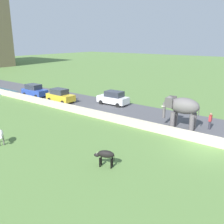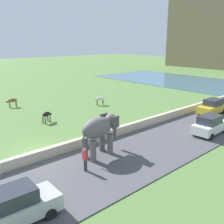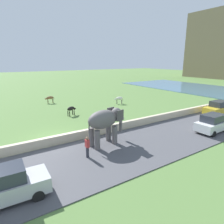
{
  "view_description": "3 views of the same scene",
  "coord_description": "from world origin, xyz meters",
  "px_view_note": "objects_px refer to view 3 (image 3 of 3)",
  "views": [
    {
      "loc": [
        -18.09,
        -5.27,
        8.08
      ],
      "look_at": [
        -0.29,
        8.41,
        1.54
      ],
      "focal_mm": 40.29,
      "sensor_mm": 36.0,
      "label": 1
    },
    {
      "loc": [
        17.23,
        -7.98,
        8.26
      ],
      "look_at": [
        -1.42,
        8.71,
        1.34
      ],
      "focal_mm": 41.45,
      "sensor_mm": 36.0,
      "label": 2
    },
    {
      "loc": [
        16.41,
        -4.6,
        6.85
      ],
      "look_at": [
        0.87,
        5.49,
        1.91
      ],
      "focal_mm": 31.51,
      "sensor_mm": 36.0,
      "label": 3
    }
  ],
  "objects_px": {
    "elephant": "(105,121)",
    "car_white": "(213,123)",
    "car_silver": "(5,186)",
    "cow_brown": "(50,98)",
    "car_yellow": "(218,108)",
    "person_beside_elephant": "(87,147)",
    "cow_white": "(119,99)",
    "cow_black": "(71,109)"
  },
  "relations": [
    {
      "from": "person_beside_elephant",
      "to": "car_yellow",
      "type": "relative_size",
      "value": 0.41
    },
    {
      "from": "elephant",
      "to": "cow_white",
      "type": "relative_size",
      "value": 2.55
    },
    {
      "from": "person_beside_elephant",
      "to": "car_white",
      "type": "relative_size",
      "value": 0.4
    },
    {
      "from": "car_silver",
      "to": "cow_brown",
      "type": "xyz_separation_m",
      "value": [
        -21.91,
        8.44,
        -0.06
      ]
    },
    {
      "from": "car_yellow",
      "to": "cow_white",
      "type": "relative_size",
      "value": 2.89
    },
    {
      "from": "car_silver",
      "to": "cow_brown",
      "type": "height_order",
      "value": "car_silver"
    },
    {
      "from": "person_beside_elephant",
      "to": "car_silver",
      "type": "distance_m",
      "value": 5.69
    },
    {
      "from": "elephant",
      "to": "cow_brown",
      "type": "relative_size",
      "value": 2.48
    },
    {
      "from": "car_silver",
      "to": "cow_black",
      "type": "bearing_deg",
      "value": 146.72
    },
    {
      "from": "car_white",
      "to": "elephant",
      "type": "bearing_deg",
      "value": -107.13
    },
    {
      "from": "cow_brown",
      "to": "car_yellow",
      "type": "bearing_deg",
      "value": 40.32
    },
    {
      "from": "car_yellow",
      "to": "cow_brown",
      "type": "bearing_deg",
      "value": -139.68
    },
    {
      "from": "person_beside_elephant",
      "to": "cow_black",
      "type": "relative_size",
      "value": 1.16
    },
    {
      "from": "cow_white",
      "to": "cow_brown",
      "type": "distance_m",
      "value": 11.22
    },
    {
      "from": "car_silver",
      "to": "cow_brown",
      "type": "bearing_deg",
      "value": 158.93
    },
    {
      "from": "elephant",
      "to": "car_silver",
      "type": "xyz_separation_m",
      "value": [
        3.17,
        -7.65,
        -1.14
      ]
    },
    {
      "from": "elephant",
      "to": "car_yellow",
      "type": "distance_m",
      "value": 16.75
    },
    {
      "from": "elephant",
      "to": "car_yellow",
      "type": "xyz_separation_m",
      "value": [
        0.02,
        16.72,
        -1.14
      ]
    },
    {
      "from": "car_yellow",
      "to": "cow_brown",
      "type": "distance_m",
      "value": 24.61
    },
    {
      "from": "person_beside_elephant",
      "to": "cow_brown",
      "type": "relative_size",
      "value": 1.14
    },
    {
      "from": "car_white",
      "to": "cow_white",
      "type": "bearing_deg",
      "value": -178.39
    },
    {
      "from": "car_silver",
      "to": "cow_white",
      "type": "relative_size",
      "value": 2.93
    },
    {
      "from": "car_silver",
      "to": "cow_black",
      "type": "distance_m",
      "value": 15.7
    },
    {
      "from": "person_beside_elephant",
      "to": "car_silver",
      "type": "bearing_deg",
      "value": -70.75
    },
    {
      "from": "elephant",
      "to": "car_white",
      "type": "xyz_separation_m",
      "value": [
        3.18,
        10.3,
        -1.14
      ]
    },
    {
      "from": "elephant",
      "to": "car_white",
      "type": "bearing_deg",
      "value": 72.87
    },
    {
      "from": "cow_brown",
      "to": "car_silver",
      "type": "bearing_deg",
      "value": -21.07
    },
    {
      "from": "person_beside_elephant",
      "to": "cow_black",
      "type": "distance_m",
      "value": 11.71
    },
    {
      "from": "elephant",
      "to": "car_white",
      "type": "relative_size",
      "value": 0.87
    },
    {
      "from": "car_yellow",
      "to": "cow_black",
      "type": "xyz_separation_m",
      "value": [
        -9.97,
        -15.75,
        -0.06
      ]
    },
    {
      "from": "person_beside_elephant",
      "to": "cow_white",
      "type": "relative_size",
      "value": 1.17
    },
    {
      "from": "car_white",
      "to": "cow_brown",
      "type": "relative_size",
      "value": 2.84
    },
    {
      "from": "car_silver",
      "to": "cow_white",
      "type": "xyz_separation_m",
      "value": [
        -15.32,
        17.52,
        -0.06
      ]
    },
    {
      "from": "car_yellow",
      "to": "cow_white",
      "type": "distance_m",
      "value": 13.96
    },
    {
      "from": "car_silver",
      "to": "cow_black",
      "type": "height_order",
      "value": "car_silver"
    },
    {
      "from": "person_beside_elephant",
      "to": "cow_brown",
      "type": "xyz_separation_m",
      "value": [
        -20.03,
        3.07,
        -0.04
      ]
    },
    {
      "from": "car_white",
      "to": "car_silver",
      "type": "relative_size",
      "value": 1.0
    },
    {
      "from": "cow_black",
      "to": "cow_brown",
      "type": "relative_size",
      "value": 0.99
    },
    {
      "from": "car_silver",
      "to": "car_yellow",
      "type": "xyz_separation_m",
      "value": [
        -3.15,
        24.36,
        0.0
      ]
    },
    {
      "from": "elephant",
      "to": "cow_black",
      "type": "relative_size",
      "value": 2.51
    },
    {
      "from": "car_silver",
      "to": "person_beside_elephant",
      "type": "bearing_deg",
      "value": 109.25
    },
    {
      "from": "person_beside_elephant",
      "to": "car_yellow",
      "type": "bearing_deg",
      "value": 93.83
    }
  ]
}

